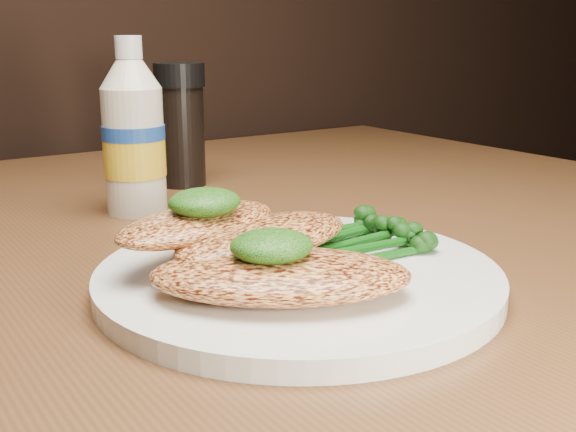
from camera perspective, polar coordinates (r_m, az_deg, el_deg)
plate at (r=0.43m, az=0.86°, el=-5.07°), size 0.25×0.25×0.01m
chicken_front at (r=0.38m, az=-0.62°, el=-4.93°), size 0.16×0.14×0.02m
chicken_mid at (r=0.42m, az=-1.98°, el=-1.74°), size 0.14×0.09×0.02m
chicken_back at (r=0.43m, az=-7.43°, el=-0.62°), size 0.13×0.09×0.02m
pesto_front at (r=0.37m, az=-1.37°, el=-2.47°), size 0.06×0.06×0.02m
pesto_back at (r=0.42m, az=-6.91°, el=1.14°), size 0.05×0.04×0.02m
broccolini_bundle at (r=0.46m, az=4.67°, el=-1.90°), size 0.12×0.09×0.02m
mayo_bottle at (r=0.61m, az=-12.68°, el=7.22°), size 0.06×0.06×0.15m
pepper_grinder at (r=0.71m, az=-8.82°, el=7.42°), size 0.05×0.05×0.12m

